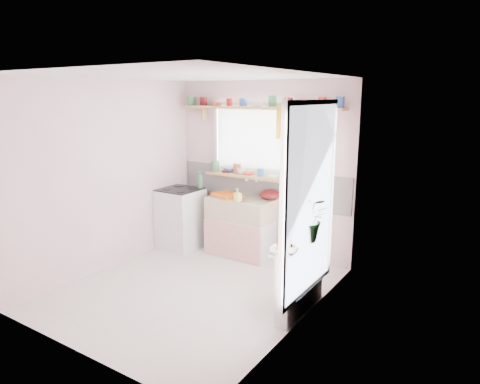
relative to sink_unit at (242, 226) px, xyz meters
The scene contains 19 objects.
room 1.31m from the sink_unit, 28.17° to the right, with size 3.20×3.20×3.20m.
sink_unit is the anchor object (origin of this frame).
cooker 0.98m from the sink_unit, 165.62° to the right, with size 0.58×0.58×0.93m.
radiator_ledge 1.82m from the sink_unit, 37.05° to the right, with size 0.22×0.95×0.78m.
windowsill 0.73m from the sink_unit, 90.00° to the left, with size 1.40×0.22×0.04m, color tan.
pine_shelf 1.70m from the sink_unit, 49.64° to the left, with size 2.52×0.24×0.04m, color tan.
shelf_crockery 1.78m from the sink_unit, 49.64° to the left, with size 2.47×0.11×0.12m.
sill_crockery 0.81m from the sink_unit, 95.28° to the left, with size 1.35×0.11×0.12m.
dish_tray 0.49m from the sink_unit, 169.19° to the right, with size 0.42×0.31×0.04m, color orange.
colander 0.64m from the sink_unit, 23.65° to the left, with size 0.30×0.30×0.14m, color #560E11.
jade_plant 1.88m from the sink_unit, 33.90° to the right, with size 0.45×0.39×0.50m, color #306B2B.
fruit_bowl 2.12m from the sink_unit, 45.84° to the right, with size 0.27×0.27×0.07m, color silver.
herb_pot 1.94m from the sink_unit, 43.83° to the right, with size 0.10×0.07×0.20m, color #2F5A24.
soap_bottle_sink 0.55m from the sink_unit, 73.60° to the right, with size 0.08×0.08×0.18m, color #F0F86E.
sill_cup 0.81m from the sink_unit, 126.03° to the left, with size 0.12×0.12×0.10m, color beige.
sill_bowl 0.88m from the sink_unit, 146.20° to the left, with size 0.19×0.19×0.06m, color #2D5B93.
shelf_vase 1.89m from the sink_unit, 10.55° to the left, with size 0.13×0.13×0.14m, color #B66C38.
cooker_bottle 0.95m from the sink_unit, behind, with size 0.10×0.10×0.26m, color #3B7752.
fruit 2.13m from the sink_unit, 45.60° to the right, with size 0.20×0.14×0.10m.
Camera 1 is at (3.07, -3.72, 2.29)m, focal length 32.00 mm.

